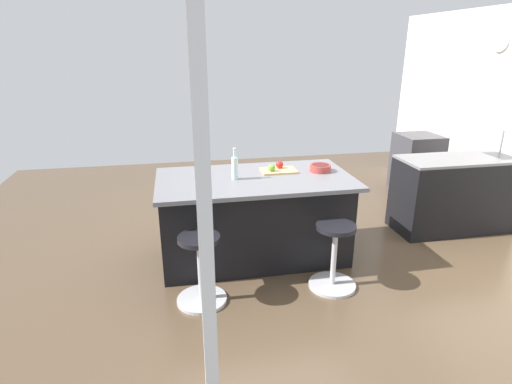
% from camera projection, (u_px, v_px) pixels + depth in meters
% --- Properties ---
extents(ground_plane, '(7.76, 7.76, 0.00)m').
position_uv_depth(ground_plane, '(274.00, 248.00, 4.60)').
color(ground_plane, brown).
extents(window_panel_rear, '(5.97, 0.12, 2.61)m').
position_uv_depth(window_panel_rear, '(443.00, 210.00, 1.58)').
color(window_panel_rear, silver).
rests_on(window_panel_rear, ground_plane).
extents(sink_cabinet, '(2.15, 0.60, 1.18)m').
position_uv_depth(sink_cabinet, '(482.00, 191.00, 5.01)').
color(sink_cabinet, black).
rests_on(sink_cabinet, ground_plane).
extents(oven_range, '(0.60, 0.61, 0.87)m').
position_uv_depth(oven_range, '(416.00, 163.00, 6.34)').
color(oven_range, '#38383D').
rests_on(oven_range, ground_plane).
extents(kitchen_island, '(1.93, 1.06, 0.91)m').
position_uv_depth(kitchen_island, '(254.00, 217.00, 4.25)').
color(kitchen_island, black).
rests_on(kitchen_island, ground_plane).
extents(stool_by_window, '(0.44, 0.44, 0.63)m').
position_uv_depth(stool_by_window, '(334.00, 258.00, 3.76)').
color(stool_by_window, '#B7B7BC').
rests_on(stool_by_window, ground_plane).
extents(stool_middle, '(0.44, 0.44, 0.63)m').
position_uv_depth(stool_middle, '(201.00, 271.00, 3.54)').
color(stool_middle, '#B7B7BC').
rests_on(stool_middle, ground_plane).
extents(cutting_board, '(0.36, 0.24, 0.02)m').
position_uv_depth(cutting_board, '(279.00, 171.00, 4.24)').
color(cutting_board, tan).
rests_on(cutting_board, kitchen_island).
extents(apple_green, '(0.07, 0.07, 0.07)m').
position_uv_depth(apple_green, '(272.00, 168.00, 4.17)').
color(apple_green, '#609E2D').
rests_on(apple_green, cutting_board).
extents(apple_red, '(0.08, 0.08, 0.08)m').
position_uv_depth(apple_red, '(280.00, 165.00, 4.28)').
color(apple_red, red).
rests_on(apple_red, cutting_board).
extents(water_bottle, '(0.06, 0.06, 0.31)m').
position_uv_depth(water_bottle, '(235.00, 167.00, 3.95)').
color(water_bottle, silver).
rests_on(water_bottle, kitchen_island).
extents(fruit_bowl, '(0.21, 0.21, 0.07)m').
position_uv_depth(fruit_bowl, '(320.00, 168.00, 4.24)').
color(fruit_bowl, '#993833').
rests_on(fruit_bowl, kitchen_island).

